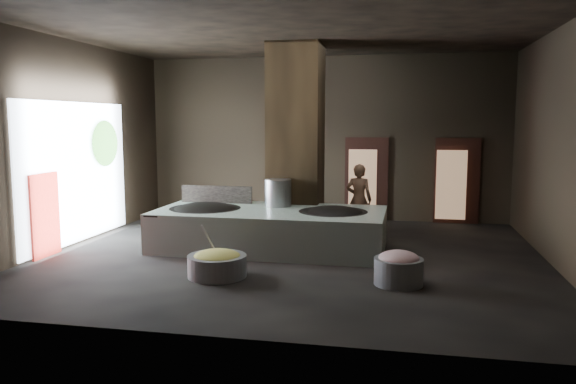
% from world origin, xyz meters
% --- Properties ---
extents(floor, '(10.00, 9.00, 0.10)m').
position_xyz_m(floor, '(0.00, 0.00, -0.05)').
color(floor, black).
rests_on(floor, ground).
extents(ceiling, '(10.00, 9.00, 0.10)m').
position_xyz_m(ceiling, '(0.00, 0.00, 4.55)').
color(ceiling, black).
rests_on(ceiling, back_wall).
extents(back_wall, '(10.00, 0.10, 4.50)m').
position_xyz_m(back_wall, '(0.00, 4.55, 2.25)').
color(back_wall, black).
rests_on(back_wall, ground).
extents(front_wall, '(10.00, 0.10, 4.50)m').
position_xyz_m(front_wall, '(0.00, -4.55, 2.25)').
color(front_wall, black).
rests_on(front_wall, ground).
extents(left_wall, '(0.10, 9.00, 4.50)m').
position_xyz_m(left_wall, '(-5.05, 0.00, 2.25)').
color(left_wall, black).
rests_on(left_wall, ground).
extents(right_wall, '(0.10, 9.00, 4.50)m').
position_xyz_m(right_wall, '(5.05, 0.00, 2.25)').
color(right_wall, black).
rests_on(right_wall, ground).
extents(pillar, '(1.20, 1.20, 4.50)m').
position_xyz_m(pillar, '(-0.30, 1.90, 2.25)').
color(pillar, black).
rests_on(pillar, ground).
extents(hearth_platform, '(4.89, 2.38, 0.85)m').
position_xyz_m(hearth_platform, '(-0.60, 0.51, 0.42)').
color(hearth_platform, silver).
rests_on(hearth_platform, ground).
extents(platform_cap, '(4.76, 2.28, 0.03)m').
position_xyz_m(platform_cap, '(-0.60, 0.51, 0.82)').
color(platform_cap, black).
rests_on(platform_cap, hearth_platform).
extents(wok_left, '(1.53, 1.53, 0.42)m').
position_xyz_m(wok_left, '(-2.05, 0.46, 0.75)').
color(wok_left, black).
rests_on(wok_left, hearth_platform).
extents(wok_left_rim, '(1.56, 1.56, 0.05)m').
position_xyz_m(wok_left_rim, '(-2.05, 0.46, 0.82)').
color(wok_left_rim, black).
rests_on(wok_left_rim, hearth_platform).
extents(wok_right, '(1.43, 1.43, 0.40)m').
position_xyz_m(wok_right, '(0.75, 0.56, 0.75)').
color(wok_right, black).
rests_on(wok_right, hearth_platform).
extents(wok_right_rim, '(1.46, 1.46, 0.05)m').
position_xyz_m(wok_right_rim, '(0.75, 0.56, 0.82)').
color(wok_right_rim, black).
rests_on(wok_right_rim, hearth_platform).
extents(stock_pot, '(0.59, 0.59, 0.63)m').
position_xyz_m(stock_pot, '(-0.55, 1.06, 1.13)').
color(stock_pot, '#939599').
rests_on(stock_pot, hearth_platform).
extents(splash_guard, '(1.69, 0.08, 0.42)m').
position_xyz_m(splash_guard, '(-2.05, 1.26, 1.03)').
color(splash_guard, black).
rests_on(splash_guard, hearth_platform).
extents(cook, '(0.69, 0.50, 1.72)m').
position_xyz_m(cook, '(1.15, 2.36, 0.86)').
color(cook, '#875F44').
rests_on(cook, ground).
extents(veg_basin, '(1.30, 1.30, 0.38)m').
position_xyz_m(veg_basin, '(-1.02, -1.82, 0.19)').
color(veg_basin, gray).
rests_on(veg_basin, ground).
extents(veg_fill, '(0.85, 0.85, 0.26)m').
position_xyz_m(veg_fill, '(-1.02, -1.82, 0.35)').
color(veg_fill, '#89B055').
rests_on(veg_fill, veg_basin).
extents(ladle, '(0.30, 0.33, 0.74)m').
position_xyz_m(ladle, '(-1.17, -1.67, 0.55)').
color(ladle, '#939599').
rests_on(ladle, veg_basin).
extents(meat_basin, '(0.90, 0.90, 0.45)m').
position_xyz_m(meat_basin, '(2.13, -1.68, 0.23)').
color(meat_basin, gray).
rests_on(meat_basin, ground).
extents(meat_fill, '(0.68, 0.68, 0.26)m').
position_xyz_m(meat_fill, '(2.13, -1.68, 0.45)').
color(meat_fill, '#BF727D').
rests_on(meat_fill, meat_basin).
extents(doorway_near, '(1.18, 0.08, 2.38)m').
position_xyz_m(doorway_near, '(1.20, 4.45, 1.10)').
color(doorway_near, black).
rests_on(doorway_near, ground).
extents(doorway_near_glow, '(0.77, 0.04, 1.82)m').
position_xyz_m(doorway_near_glow, '(1.10, 4.41, 1.05)').
color(doorway_near_glow, '#8C6647').
rests_on(doorway_near_glow, ground).
extents(doorway_far, '(1.18, 0.08, 2.38)m').
position_xyz_m(doorway_far, '(3.60, 4.45, 1.10)').
color(doorway_far, black).
rests_on(doorway_far, ground).
extents(doorway_far_glow, '(0.78, 0.04, 1.84)m').
position_xyz_m(doorway_far_glow, '(3.44, 4.28, 1.05)').
color(doorway_far_glow, '#8C6647').
rests_on(doorway_far_glow, ground).
extents(left_opening, '(0.04, 4.20, 3.10)m').
position_xyz_m(left_opening, '(-4.95, 0.20, 1.60)').
color(left_opening, white).
rests_on(left_opening, ground).
extents(pavilion_sliver, '(0.05, 0.90, 1.70)m').
position_xyz_m(pavilion_sliver, '(-4.88, -1.10, 0.85)').
color(pavilion_sliver, maroon).
rests_on(pavilion_sliver, ground).
extents(tree_silhouette, '(0.28, 1.10, 1.10)m').
position_xyz_m(tree_silhouette, '(-4.85, 1.30, 2.20)').
color(tree_silhouette, '#194714').
rests_on(tree_silhouette, left_opening).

